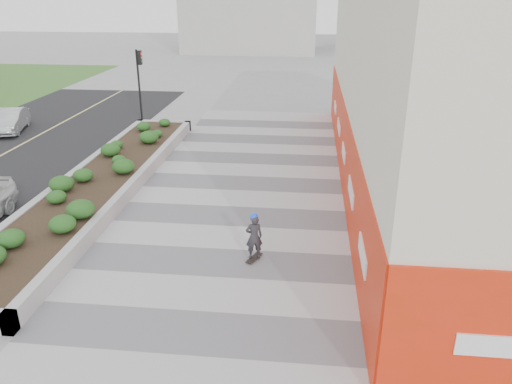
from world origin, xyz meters
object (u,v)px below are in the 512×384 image
traffic_signal_near (139,75)px  car_silver (10,121)px  skateboarder (254,236)px  planter (102,179)px

traffic_signal_near → car_silver: size_ratio=1.14×
traffic_signal_near → skateboarder: traffic_signal_near is taller
planter → car_silver: 11.40m
skateboarder → traffic_signal_near: bearing=141.4°
traffic_signal_near → car_silver: (-6.64, -2.77, -2.15)m
traffic_signal_near → car_silver: 7.51m
planter → traffic_signal_near: traffic_signal_near is taller
planter → car_silver: car_silver is taller
traffic_signal_near → planter: bearing=-80.7°
planter → car_silver: size_ratio=4.89×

